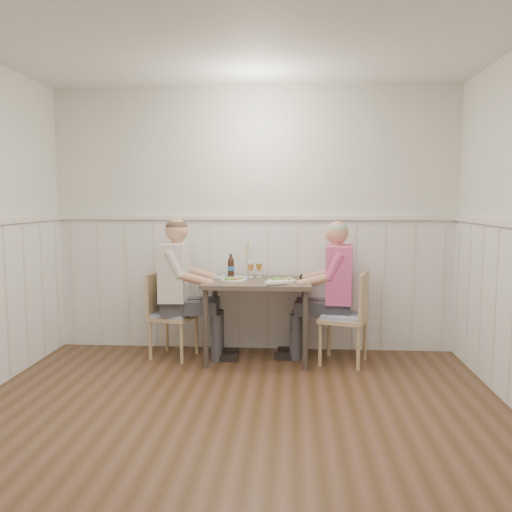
# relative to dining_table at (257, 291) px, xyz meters

# --- Properties ---
(ground_plane) EXTENTS (4.50, 4.50, 0.00)m
(ground_plane) POSITION_rel_dining_table_xyz_m (-0.07, -1.84, -0.65)
(ground_plane) COLOR #49311A
(room_shell) EXTENTS (4.04, 4.54, 2.60)m
(room_shell) POSITION_rel_dining_table_xyz_m (-0.07, -1.84, 0.87)
(room_shell) COLOR silver
(room_shell) RESTS_ON ground
(wainscot) EXTENTS (4.00, 4.49, 1.34)m
(wainscot) POSITION_rel_dining_table_xyz_m (-0.07, -1.15, 0.04)
(wainscot) COLOR silver
(wainscot) RESTS_ON ground
(dining_table) EXTENTS (0.98, 0.70, 0.75)m
(dining_table) POSITION_rel_dining_table_xyz_m (0.00, 0.00, 0.00)
(dining_table) COLOR brown
(dining_table) RESTS_ON ground
(chair_right) EXTENTS (0.50, 0.50, 0.85)m
(chair_right) POSITION_rel_dining_table_xyz_m (0.84, -0.09, -0.19)
(chair_right) COLOR tan
(chair_right) RESTS_ON ground
(chair_left) EXTENTS (0.47, 0.47, 0.81)m
(chair_left) POSITION_rel_dining_table_xyz_m (-0.85, 0.03, -0.22)
(chair_left) COLOR tan
(chair_left) RESTS_ON ground
(man_in_pink) EXTENTS (0.65, 0.45, 1.33)m
(man_in_pink) POSITION_rel_dining_table_xyz_m (0.72, 0.05, -0.10)
(man_in_pink) COLOR #3F3F47
(man_in_pink) RESTS_ON ground
(diner_cream) EXTENTS (0.63, 0.44, 1.35)m
(diner_cream) POSITION_rel_dining_table_xyz_m (-0.74, -0.00, -0.09)
(diner_cream) COLOR #3F3F47
(diner_cream) RESTS_ON ground
(plate_man) EXTENTS (0.26, 0.26, 0.06)m
(plate_man) POSITION_rel_dining_table_xyz_m (0.22, -0.06, 0.12)
(plate_man) COLOR white
(plate_man) RESTS_ON dining_table
(plate_diner) EXTENTS (0.23, 0.23, 0.06)m
(plate_diner) POSITION_rel_dining_table_xyz_m (-0.22, -0.05, 0.12)
(plate_diner) COLOR white
(plate_diner) RESTS_ON dining_table
(beer_glass_a) EXTENTS (0.06, 0.06, 0.16)m
(beer_glass_a) POSITION_rel_dining_table_xyz_m (0.00, 0.20, 0.20)
(beer_glass_a) COLOR silver
(beer_glass_a) RESTS_ON dining_table
(beer_glass_b) EXTENTS (0.06, 0.06, 0.16)m
(beer_glass_b) POSITION_rel_dining_table_xyz_m (-0.08, 0.16, 0.21)
(beer_glass_b) COLOR silver
(beer_glass_b) RESTS_ON dining_table
(beer_bottle) EXTENTS (0.06, 0.06, 0.23)m
(beer_bottle) POSITION_rel_dining_table_xyz_m (-0.27, 0.20, 0.20)
(beer_bottle) COLOR black
(beer_bottle) RESTS_ON dining_table
(rolled_napkin) EXTENTS (0.21, 0.13, 0.05)m
(rolled_napkin) POSITION_rel_dining_table_xyz_m (0.18, -0.28, 0.12)
(rolled_napkin) COLOR white
(rolled_napkin) RESTS_ON dining_table
(grass_vase) EXTENTS (0.04, 0.04, 0.37)m
(grass_vase) POSITION_rel_dining_table_xyz_m (-0.14, 0.28, 0.26)
(grass_vase) COLOR silver
(grass_vase) RESTS_ON dining_table
(gingham_mat) EXTENTS (0.39, 0.35, 0.01)m
(gingham_mat) POSITION_rel_dining_table_xyz_m (-0.25, 0.16, 0.10)
(gingham_mat) COLOR #47569E
(gingham_mat) RESTS_ON dining_table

